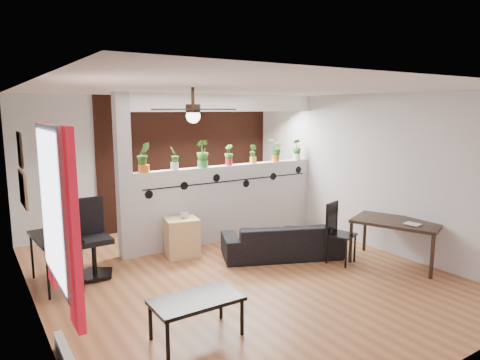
# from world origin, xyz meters

# --- Properties ---
(room_shell) EXTENTS (6.30, 7.10, 2.90)m
(room_shell) POSITION_xyz_m (0.00, 0.00, 1.30)
(room_shell) COLOR brown
(room_shell) RESTS_ON ground
(partition_wall) EXTENTS (3.60, 0.18, 1.35)m
(partition_wall) POSITION_xyz_m (0.80, 1.50, 0.68)
(partition_wall) COLOR #BCBCC1
(partition_wall) RESTS_ON ground
(ceiling_header) EXTENTS (3.60, 0.18, 0.30)m
(ceiling_header) POSITION_xyz_m (0.80, 1.50, 2.45)
(ceiling_header) COLOR white
(ceiling_header) RESTS_ON room_shell
(pier_column) EXTENTS (0.22, 0.20, 2.60)m
(pier_column) POSITION_xyz_m (-1.11, 1.50, 1.30)
(pier_column) COLOR #BCBCC1
(pier_column) RESTS_ON ground
(brick_panel) EXTENTS (3.90, 0.05, 2.60)m
(brick_panel) POSITION_xyz_m (0.80, 2.97, 1.30)
(brick_panel) COLOR brown
(brick_panel) RESTS_ON ground
(vine_decal) EXTENTS (3.31, 0.01, 0.30)m
(vine_decal) POSITION_xyz_m (0.80, 1.40, 1.08)
(vine_decal) COLOR black
(vine_decal) RESTS_ON partition_wall
(window_assembly) EXTENTS (0.09, 1.30, 1.55)m
(window_assembly) POSITION_xyz_m (-2.56, -1.20, 1.51)
(window_assembly) COLOR white
(window_assembly) RESTS_ON room_shell
(corkboard) EXTENTS (0.03, 0.60, 0.45)m
(corkboard) POSITION_xyz_m (-2.58, 0.95, 1.35)
(corkboard) COLOR #865F40
(corkboard) RESTS_ON room_shell
(framed_art) EXTENTS (0.03, 0.34, 0.44)m
(framed_art) POSITION_xyz_m (-2.58, 0.90, 1.85)
(framed_art) COLOR #8C7259
(framed_art) RESTS_ON room_shell
(ceiling_fan) EXTENTS (1.19, 1.19, 0.43)m
(ceiling_fan) POSITION_xyz_m (-0.80, -0.30, 2.31)
(ceiling_fan) COLOR black
(ceiling_fan) RESTS_ON room_shell
(potted_plant_0) EXTENTS (0.26, 0.21, 0.48)m
(potted_plant_0) POSITION_xyz_m (-0.78, 1.50, 1.60)
(potted_plant_0) COLOR orange
(potted_plant_0) RESTS_ON partition_wall
(potted_plant_1) EXTENTS (0.24, 0.22, 0.38)m
(potted_plant_1) POSITION_xyz_m (-0.25, 1.50, 1.55)
(potted_plant_1) COLOR white
(potted_plant_1) RESTS_ON partition_wall
(potted_plant_2) EXTENTS (0.25, 0.20, 0.48)m
(potted_plant_2) POSITION_xyz_m (0.27, 1.50, 1.60)
(potted_plant_2) COLOR green
(potted_plant_2) RESTS_ON partition_wall
(potted_plant_3) EXTENTS (0.20, 0.22, 0.37)m
(potted_plant_3) POSITION_xyz_m (0.80, 1.50, 1.55)
(potted_plant_3) COLOR red
(potted_plant_3) RESTS_ON partition_wall
(potted_plant_4) EXTENTS (0.16, 0.19, 0.36)m
(potted_plant_4) POSITION_xyz_m (1.33, 1.50, 1.54)
(potted_plant_4) COLOR #DFA34E
(potted_plant_4) RESTS_ON partition_wall
(potted_plant_5) EXTENTS (0.24, 0.20, 0.43)m
(potted_plant_5) POSITION_xyz_m (1.85, 1.50, 1.58)
(potted_plant_5) COLOR orange
(potted_plant_5) RESTS_ON partition_wall
(potted_plant_6) EXTENTS (0.22, 0.19, 0.41)m
(potted_plant_6) POSITION_xyz_m (2.38, 1.50, 1.57)
(potted_plant_6) COLOR white
(potted_plant_6) RESTS_ON partition_wall
(sofa) EXTENTS (1.91, 1.35, 0.52)m
(sofa) POSITION_xyz_m (0.99, 0.20, 0.26)
(sofa) COLOR black
(sofa) RESTS_ON ground
(cube_shelf) EXTENTS (0.58, 0.54, 0.62)m
(cube_shelf) POSITION_xyz_m (-0.34, 1.09, 0.31)
(cube_shelf) COLOR tan
(cube_shelf) RESTS_ON ground
(cup) EXTENTS (0.17, 0.17, 0.10)m
(cup) POSITION_xyz_m (-0.29, 1.09, 0.67)
(cup) COLOR gray
(cup) RESTS_ON cube_shelf
(computer_desk) EXTENTS (0.57, 0.98, 0.68)m
(computer_desk) POSITION_xyz_m (-2.25, 0.96, 0.62)
(computer_desk) COLOR black
(computer_desk) RESTS_ON ground
(monitor) EXTENTS (0.35, 0.18, 0.20)m
(monitor) POSITION_xyz_m (-2.25, 1.11, 0.78)
(monitor) COLOR black
(monitor) RESTS_ON computer_desk
(office_chair) EXTENTS (0.57, 0.57, 1.09)m
(office_chair) POSITION_xyz_m (-1.76, 1.01, 0.48)
(office_chair) COLOR black
(office_chair) RESTS_ON ground
(dining_table) EXTENTS (1.18, 1.44, 0.68)m
(dining_table) POSITION_xyz_m (2.25, -1.00, 0.61)
(dining_table) COLOR black
(dining_table) RESTS_ON ground
(book) EXTENTS (0.19, 0.24, 0.02)m
(book) POSITION_xyz_m (2.15, -1.30, 0.69)
(book) COLOR gray
(book) RESTS_ON dining_table
(folding_chair) EXTENTS (0.48, 0.48, 0.93)m
(folding_chair) POSITION_xyz_m (1.54, -0.44, 0.55)
(folding_chair) COLOR black
(folding_chair) RESTS_ON ground
(coffee_table) EXTENTS (0.92, 0.52, 0.43)m
(coffee_table) POSITION_xyz_m (-1.29, -1.27, 0.38)
(coffee_table) COLOR black
(coffee_table) RESTS_ON ground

